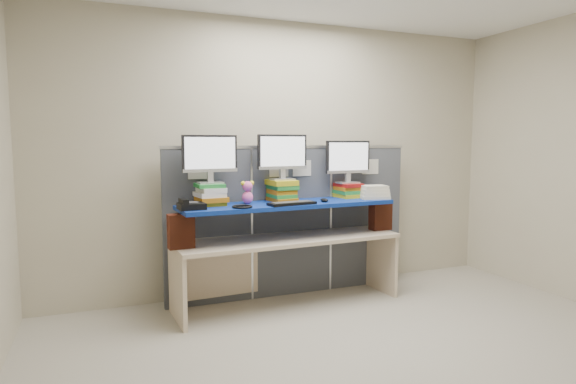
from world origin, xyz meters
name	(u,v)px	position (x,y,z in m)	size (l,w,h in m)	color
room	(393,167)	(0.00, 0.00, 1.40)	(5.00, 4.00, 2.80)	#C0B79E
cubicle_partition	(292,220)	(0.00, 1.78, 0.77)	(2.60, 0.06, 1.53)	#42454D
desk	(288,251)	(-0.16, 1.49, 0.53)	(2.20, 0.75, 0.66)	beige
brick_pier_left	(181,231)	(-1.18, 1.38, 0.81)	(0.22, 0.12, 0.30)	maroon
brick_pier_right	(380,216)	(0.88, 1.50, 0.81)	(0.22, 0.12, 0.30)	maroon
blue_board	(288,204)	(-0.16, 1.49, 0.97)	(2.07, 0.52, 0.04)	navy
book_stack_left	(211,194)	(-0.88, 1.57, 1.09)	(0.28, 0.30, 0.20)	gold
book_stack_center	(282,190)	(-0.17, 1.61, 1.10)	(0.26, 0.32, 0.21)	#B06710
book_stack_right	(347,190)	(0.57, 1.66, 1.07)	(0.25, 0.31, 0.15)	gold
monitor_left	(210,156)	(-0.88, 1.56, 1.44)	(0.50, 0.15, 0.44)	#B5B6BB
monitor_center	(282,154)	(-0.17, 1.61, 1.45)	(0.50, 0.15, 0.44)	#B5B6BB
monitor_right	(348,159)	(0.57, 1.65, 1.39)	(0.50, 0.15, 0.44)	#B5B6BB
keyboard	(292,203)	(-0.19, 1.32, 1.01)	(0.46, 0.21, 0.03)	black
mouse	(324,200)	(0.18, 1.39, 1.01)	(0.06, 0.11, 0.04)	black
desk_phone	(190,205)	(-1.10, 1.36, 1.03)	(0.23, 0.21, 0.09)	black
headset	(242,207)	(-0.67, 1.29, 1.00)	(0.18, 0.18, 0.02)	black
plush_toy	(248,192)	(-0.54, 1.54, 1.10)	(0.12, 0.09, 0.21)	pink
binder_stack	(374,192)	(0.77, 1.46, 1.06)	(0.32, 0.28, 0.13)	beige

